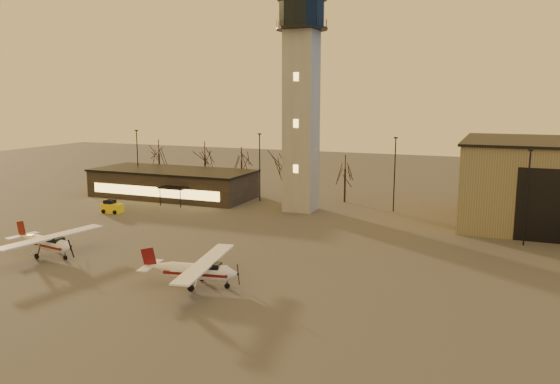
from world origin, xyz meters
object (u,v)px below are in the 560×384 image
(terminal, at_px, (173,183))
(cessna_front, at_px, (201,274))
(cessna_rear, at_px, (50,246))
(service_cart, at_px, (112,208))
(control_tower, at_px, (301,90))

(terminal, height_order, cessna_front, terminal)
(terminal, bearing_deg, cessna_rear, -77.57)
(terminal, xyz_separation_m, cessna_rear, (7.09, -32.16, -1.11))
(terminal, distance_m, service_cart, 13.40)
(cessna_front, xyz_separation_m, service_cart, (-26.09, 20.73, -0.41))
(control_tower, relative_size, cessna_front, 2.90)
(control_tower, distance_m, cessna_front, 35.62)
(control_tower, distance_m, service_cart, 30.00)
(cessna_front, relative_size, cessna_rear, 1.01)
(cessna_front, distance_m, service_cart, 33.33)
(control_tower, bearing_deg, service_cart, -153.79)
(cessna_rear, bearing_deg, terminal, 111.81)
(cessna_front, distance_m, cessna_rear, 18.15)
(cessna_rear, xyz_separation_m, service_cart, (-8.04, 18.88, -0.40))
(control_tower, xyz_separation_m, terminal, (-21.99, 1.98, -14.17))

